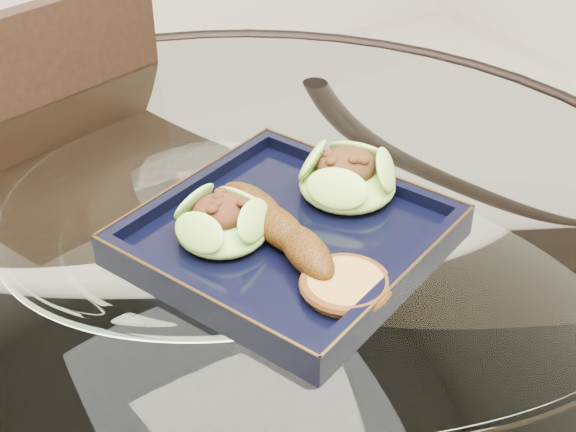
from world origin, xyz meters
TOP-DOWN VIEW (x-y plane):
  - dining_table at (-0.00, -0.00)m, footprint 1.13×1.13m
  - dining_chair at (-0.03, 0.31)m, footprint 0.48×0.48m
  - navy_plate at (0.05, -0.04)m, footprint 0.35×0.35m
  - lettuce_wrap_left at (-0.01, -0.02)m, footprint 0.10×0.10m
  - lettuce_wrap_right at (0.14, -0.01)m, footprint 0.13×0.13m
  - roasted_plantain at (0.04, -0.05)m, footprint 0.05×0.18m
  - crumb_patty at (0.06, -0.15)m, footprint 0.09×0.09m

SIDE VIEW (x-z plane):
  - dining_chair at x=-0.03m, z-range 0.05..0.94m
  - dining_table at x=0.00m, z-range 0.21..0.98m
  - navy_plate at x=0.05m, z-range 0.76..0.78m
  - crumb_patty at x=0.06m, z-range 0.78..0.80m
  - lettuce_wrap_left at x=-0.01m, z-range 0.78..0.81m
  - roasted_plantain at x=0.04m, z-range 0.78..0.81m
  - lettuce_wrap_right at x=0.14m, z-range 0.78..0.82m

